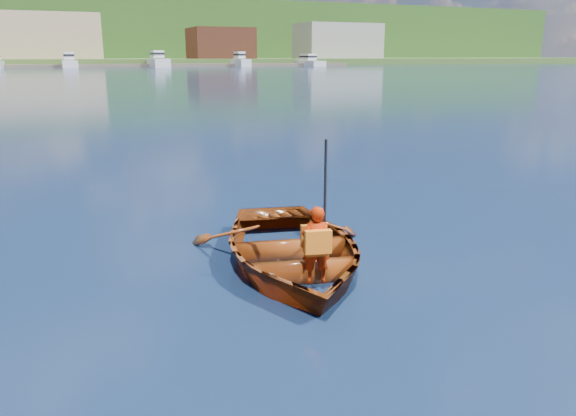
# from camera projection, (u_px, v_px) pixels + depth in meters

# --- Properties ---
(ground) EXTENTS (600.00, 600.00, 0.00)m
(ground) POSITION_uv_depth(u_px,v_px,m) (313.00, 251.00, 8.79)
(ground) COLOR #162C44
(ground) RESTS_ON ground
(rowboat) EXTENTS (3.57, 4.45, 0.82)m
(rowboat) POSITION_uv_depth(u_px,v_px,m) (291.00, 249.00, 8.10)
(rowboat) COLOR brown
(rowboat) RESTS_ON ground
(child_paddler) EXTENTS (0.42, 0.39, 1.85)m
(child_paddler) POSITION_uv_depth(u_px,v_px,m) (316.00, 244.00, 7.18)
(child_paddler) COLOR #A12003
(child_paddler) RESTS_ON ground
(shoreline) EXTENTS (400.00, 140.00, 22.00)m
(shoreline) POSITION_uv_depth(u_px,v_px,m) (57.00, 36.00, 217.26)
(shoreline) COLOR #395022
(shoreline) RESTS_ON ground
(dock) EXTENTS (160.01, 11.74, 0.80)m
(dock) POSITION_uv_depth(u_px,v_px,m) (51.00, 66.00, 139.47)
(dock) COLOR brown
(dock) RESTS_ON ground
(waterfront_buildings) EXTENTS (202.00, 16.00, 14.00)m
(waterfront_buildings) POSITION_uv_depth(u_px,v_px,m) (31.00, 37.00, 151.19)
(waterfront_buildings) COLOR brown
(waterfront_buildings) RESTS_ON ground
(marina_yachts) EXTENTS (145.24, 13.83, 4.43)m
(marina_yachts) POSITION_uv_depth(u_px,v_px,m) (35.00, 62.00, 133.78)
(marina_yachts) COLOR silver
(marina_yachts) RESTS_ON ground
(hillside_trees) EXTENTS (319.75, 85.84, 25.94)m
(hillside_trees) POSITION_uv_depth(u_px,v_px,m) (25.00, 14.00, 212.27)
(hillside_trees) COLOR #382314
(hillside_trees) RESTS_ON ground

